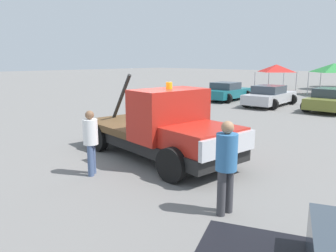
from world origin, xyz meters
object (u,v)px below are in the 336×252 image
object	(u,v)px
parked_car_silver	(270,96)
person_at_hood	(91,138)
tow_truck	(163,130)
canopy_tent_red	(276,68)
parked_car_teal	(226,92)
parked_car_olive	(332,100)
person_near_truck	(226,161)
canopy_tent_green	(334,68)

from	to	relation	value
parked_car_silver	person_at_hood	bearing A→B (deg)	-173.97
parked_car_silver	tow_truck	bearing A→B (deg)	-170.52
parked_car_silver	canopy_tent_red	world-z (taller)	canopy_tent_red
parked_car_teal	parked_car_olive	xyz separation A→B (m)	(7.32, 0.03, 0.00)
parked_car_teal	canopy_tent_red	bearing A→B (deg)	-0.52
canopy_tent_red	person_at_hood	bearing A→B (deg)	-74.41
person_near_truck	parked_car_olive	world-z (taller)	person_near_truck
parked_car_teal	canopy_tent_red	distance (m)	9.43
parked_car_teal	canopy_tent_red	xyz separation A→B (m)	(-0.65, 9.29, 1.51)
person_near_truck	tow_truck	bearing A→B (deg)	159.35
parked_car_silver	parked_car_olive	distance (m)	3.68
parked_car_silver	canopy_tent_green	distance (m)	9.87
parked_car_olive	tow_truck	bearing A→B (deg)	175.85
person_near_truck	canopy_tent_red	xyz separation A→B (m)	(-10.81, 24.66, 1.08)
canopy_tent_red	canopy_tent_green	size ratio (longest dim) A/B	0.97
person_near_truck	canopy_tent_green	world-z (taller)	canopy_tent_green
person_at_hood	parked_car_teal	distance (m)	17.13
person_near_truck	parked_car_olive	distance (m)	15.67
parked_car_teal	canopy_tent_red	size ratio (longest dim) A/B	1.54
parked_car_olive	canopy_tent_red	bearing A→B (deg)	38.76
parked_car_olive	parked_car_teal	bearing A→B (deg)	88.28
parked_car_teal	canopy_tent_green	world-z (taller)	canopy_tent_green
person_at_hood	canopy_tent_red	bearing A→B (deg)	-115.14
tow_truck	parked_car_teal	xyz separation A→B (m)	(-6.80, 13.65, -0.28)
tow_truck	parked_car_silver	xyz separation A→B (m)	(-3.11, 13.07, -0.27)
tow_truck	canopy_tent_green	distance (m)	22.93
parked_car_olive	person_at_hood	bearing A→B (deg)	174.62
parked_car_teal	person_near_truck	bearing A→B (deg)	-151.08
person_near_truck	person_at_hood	distance (m)	3.82
parked_car_silver	canopy_tent_red	size ratio (longest dim) A/B	1.68
parked_car_teal	parked_car_olive	world-z (taller)	same
parked_car_olive	canopy_tent_green	size ratio (longest dim) A/B	1.58
person_near_truck	canopy_tent_green	size ratio (longest dim) A/B	0.62
person_at_hood	parked_car_olive	distance (m)	15.96
parked_car_silver	parked_car_olive	bearing A→B (deg)	-84.30
tow_truck	canopy_tent_red	distance (m)	24.15
canopy_tent_red	canopy_tent_green	xyz separation A→B (m)	(5.11, -0.16, 0.13)
tow_truck	parked_car_olive	xyz separation A→B (m)	(0.52, 13.68, -0.27)
canopy_tent_green	parked_car_olive	bearing A→B (deg)	-72.52
parked_car_olive	person_near_truck	bearing A→B (deg)	-171.54
parked_car_teal	parked_car_silver	xyz separation A→B (m)	(3.69, -0.58, 0.00)
person_near_truck	parked_car_silver	size ratio (longest dim) A/B	0.38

